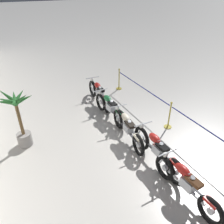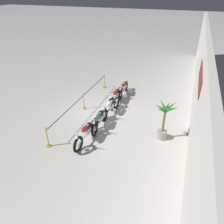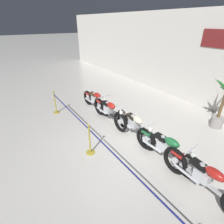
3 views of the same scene
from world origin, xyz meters
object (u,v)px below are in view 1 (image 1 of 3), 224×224
Objects in this scene: motorcycle_red_1 at (157,150)px; stanchion_mid_right at (119,82)px; potted_palm_left_of_row at (19,118)px; stanchion_far_left at (192,126)px; motorcycle_red_4 at (99,94)px; motorcycle_red_0 at (186,184)px; motorcycle_cream_2 at (127,128)px; motorcycle_green_3 at (110,108)px; stanchion_mid_left at (169,119)px.

motorcycle_red_1 is 2.23× the size of stanchion_mid_right.
potted_palm_left_of_row reaches higher than stanchion_far_left.
stanchion_mid_right reaches higher than motorcycle_red_4.
motorcycle_red_4 is at bearing -67.07° from potted_palm_left_of_row.
motorcycle_red_4 is (5.31, -0.14, 0.02)m from motorcycle_red_0.
motorcycle_cream_2 is 4.02m from stanchion_mid_right.
stanchion_mid_right is (6.27, -1.63, -0.10)m from motorcycle_red_0.
motorcycle_red_0 is at bearing -178.59° from motorcycle_cream_2.
motorcycle_red_4 is (2.68, -0.20, 0.01)m from motorcycle_cream_2.
motorcycle_red_4 is (1.24, -0.12, 0.00)m from motorcycle_green_3.
stanchion_far_left is (-2.56, -1.61, 0.22)m from motorcycle_green_3.
motorcycle_cream_2 is 1.70m from stanchion_mid_left.
motorcycle_red_0 is at bearing 178.52° from motorcycle_red_4.
motorcycle_cream_2 is at bearing -112.42° from potted_palm_left_of_row.
motorcycle_green_3 is 0.93× the size of motorcycle_red_4.
motorcycle_green_3 is 1.10× the size of potted_palm_left_of_row.
motorcycle_red_1 is at bearing 130.13° from stanchion_mid_left.
motorcycle_red_0 is at bearing -140.92° from potted_palm_left_of_row.
stanchion_mid_left is (-0.08, -1.69, -0.11)m from motorcycle_cream_2.
motorcycle_red_0 is 2.63m from motorcycle_cream_2.
motorcycle_red_4 is 2.27× the size of stanchion_mid_right.
motorcycle_green_3 reaches higher than motorcycle_red_0.
motorcycle_red_1 is 1.16× the size of potted_palm_left_of_row.
stanchion_mid_left is (2.55, -1.63, -0.10)m from motorcycle_red_0.
motorcycle_red_4 is 1.18× the size of potted_palm_left_of_row.
potted_palm_left_of_row is at bearing 39.08° from motorcycle_red_0.
motorcycle_red_4 is 3.14m from stanchion_mid_left.
motorcycle_cream_2 is 1.02× the size of motorcycle_green_3.
stanchion_mid_right reaches higher than motorcycle_green_3.
motorcycle_green_3 is at bearing -0.23° from motorcycle_red_0.
motorcycle_red_0 is at bearing 175.34° from motorcycle_red_1.
motorcycle_red_4 is at bearing -0.49° from motorcycle_red_1.
stanchion_mid_left reaches higher than motorcycle_red_1.
stanchion_mid_left reaches higher than motorcycle_red_4.
motorcycle_red_0 is 0.92× the size of motorcycle_red_1.
motorcycle_red_1 is 2.00m from stanchion_mid_left.
stanchion_far_left and stanchion_mid_left have the same top height.
motorcycle_red_4 is at bearing 122.72° from stanchion_mid_right.
motorcycle_red_1 reaches higher than motorcycle_red_0.
stanchion_far_left is at bearing -116.53° from potted_palm_left_of_row.
motorcycle_red_4 is (4.05, -0.03, -0.01)m from motorcycle_red_1.
motorcycle_red_0 is at bearing 165.43° from stanchion_mid_right.
motorcycle_red_1 is (1.26, -0.10, 0.02)m from motorcycle_red_0.
stanchion_far_left is 1.09m from stanchion_mid_left.
stanchion_mid_left is at bearing -151.63° from motorcycle_red_4.
stanchion_mid_left is at bearing -133.34° from motorcycle_green_3.
motorcycle_green_3 is 3.03m from stanchion_far_left.
stanchion_mid_left reaches higher than motorcycle_cream_2.
motorcycle_red_1 is 2.23× the size of stanchion_mid_left.
stanchion_far_left is (-3.80, -1.49, 0.22)m from motorcycle_red_4.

